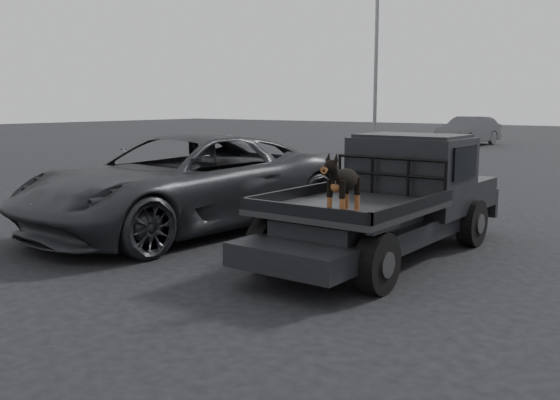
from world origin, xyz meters
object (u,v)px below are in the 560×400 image
Objects in this scene: dog at (344,185)px; parked_suv at (184,183)px; flatbed_ute at (382,227)px; distant_car_a at (468,131)px.

parked_suv is (-4.12, 1.27, -0.43)m from dog.
parked_suv is at bearing -174.38° from flatbed_ute.
flatbed_ute is at bearing 100.53° from dog.
distant_car_a is at bearing 107.13° from dog.
dog is (0.31, -1.65, 0.83)m from flatbed_ute.
dog is 0.12× the size of parked_suv.
parked_suv reaches higher than dog.
dog is 27.76m from distant_car_a.
distant_car_a is (-8.17, 26.52, -0.52)m from dog.
distant_car_a is (-4.06, 25.25, -0.09)m from parked_suv.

